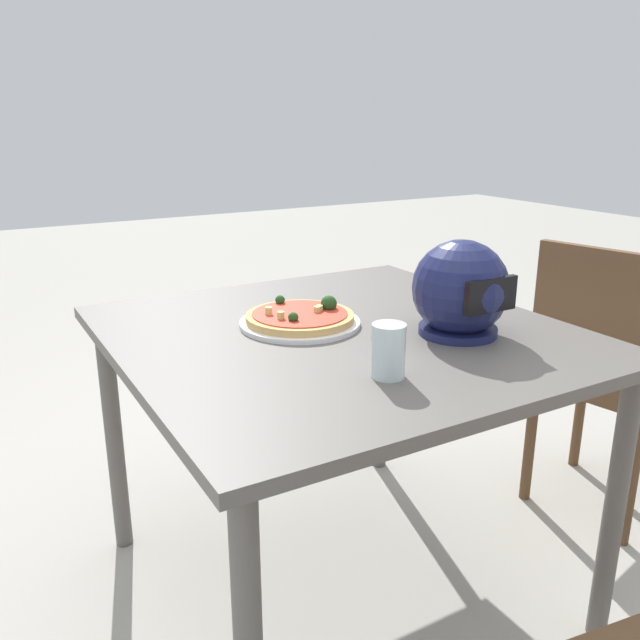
{
  "coord_description": "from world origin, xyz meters",
  "views": [
    {
      "loc": [
        0.82,
        1.32,
        1.26
      ],
      "look_at": [
        0.03,
        -0.04,
        0.77
      ],
      "focal_mm": 36.87,
      "sensor_mm": 36.0,
      "label": 1
    }
  ],
  "objects_px": {
    "dining_table": "(340,360)",
    "drinking_glass": "(388,351)",
    "motorcycle_helmet": "(461,290)",
    "chair_side": "(601,369)",
    "pizza": "(301,316)"
  },
  "relations": [
    {
      "from": "dining_table",
      "to": "drinking_glass",
      "type": "xyz_separation_m",
      "value": [
        0.08,
        0.31,
        0.14
      ]
    },
    {
      "from": "drinking_glass",
      "to": "motorcycle_helmet",
      "type": "bearing_deg",
      "value": -155.92
    },
    {
      "from": "dining_table",
      "to": "drinking_glass",
      "type": "relative_size",
      "value": 9.72
    },
    {
      "from": "motorcycle_helmet",
      "to": "chair_side",
      "type": "relative_size",
      "value": 0.26
    },
    {
      "from": "pizza",
      "to": "chair_side",
      "type": "height_order",
      "value": "chair_side"
    },
    {
      "from": "pizza",
      "to": "motorcycle_helmet",
      "type": "bearing_deg",
      "value": 139.36
    },
    {
      "from": "drinking_glass",
      "to": "chair_side",
      "type": "height_order",
      "value": "chair_side"
    },
    {
      "from": "chair_side",
      "to": "drinking_glass",
      "type": "bearing_deg",
      "value": 12.06
    },
    {
      "from": "motorcycle_helmet",
      "to": "chair_side",
      "type": "height_order",
      "value": "motorcycle_helmet"
    },
    {
      "from": "dining_table",
      "to": "pizza",
      "type": "relative_size",
      "value": 3.97
    },
    {
      "from": "dining_table",
      "to": "drinking_glass",
      "type": "height_order",
      "value": "drinking_glass"
    },
    {
      "from": "pizza",
      "to": "motorcycle_helmet",
      "type": "xyz_separation_m",
      "value": [
        -0.3,
        0.25,
        0.09
      ]
    },
    {
      "from": "dining_table",
      "to": "chair_side",
      "type": "relative_size",
      "value": 1.21
    },
    {
      "from": "motorcycle_helmet",
      "to": "chair_side",
      "type": "xyz_separation_m",
      "value": [
        -0.67,
        -0.07,
        -0.36
      ]
    },
    {
      "from": "pizza",
      "to": "chair_side",
      "type": "distance_m",
      "value": 1.02
    }
  ]
}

